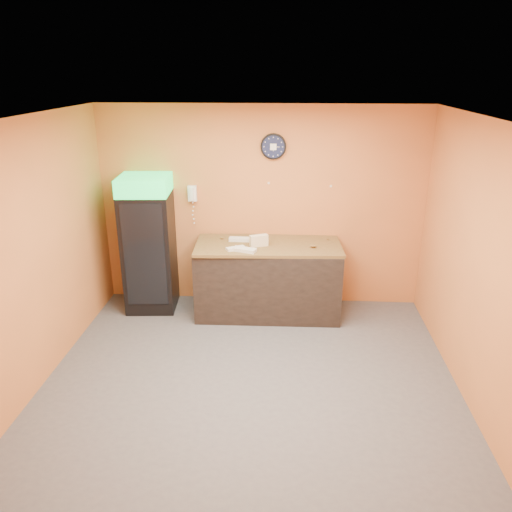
{
  "coord_description": "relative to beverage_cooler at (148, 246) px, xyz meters",
  "views": [
    {
      "loc": [
        0.37,
        -4.75,
        3.23
      ],
      "look_at": [
        0.02,
        0.6,
        1.2
      ],
      "focal_mm": 35.0,
      "sensor_mm": 36.0,
      "label": 1
    }
  ],
  "objects": [
    {
      "name": "left_wall",
      "position": [
        -0.71,
        -1.61,
        0.47
      ],
      "size": [
        0.02,
        4.0,
        2.8
      ],
      "primitive_type": "cube",
      "color": "#D4783B",
      "rests_on": "floor"
    },
    {
      "name": "right_wall",
      "position": [
        3.79,
        -1.61,
        0.47
      ],
      "size": [
        0.02,
        4.0,
        2.8
      ],
      "primitive_type": "cube",
      "color": "#D4783B",
      "rests_on": "floor"
    },
    {
      "name": "sub_roll_stack",
      "position": [
        1.54,
        -0.12,
        0.16
      ],
      "size": [
        0.25,
        0.17,
        0.15
      ],
      "rotation": [
        0.0,
        0.0,
        0.4
      ],
      "color": "beige",
      "rests_on": "butcher_paper"
    },
    {
      "name": "wrapped_sandwich_left",
      "position": [
        1.25,
        -0.29,
        0.1
      ],
      "size": [
        0.26,
        0.21,
        0.04
      ],
      "primitive_type": "cube",
      "rotation": [
        0.0,
        0.0,
        0.51
      ],
      "color": "silver",
      "rests_on": "butcher_paper"
    },
    {
      "name": "floor",
      "position": [
        1.54,
        -1.61,
        -0.93
      ],
      "size": [
        4.5,
        4.5,
        0.0
      ],
      "primitive_type": "plane",
      "color": "#47474C",
      "rests_on": "ground"
    },
    {
      "name": "beverage_cooler",
      "position": [
        0.0,
        0.0,
        0.0
      ],
      "size": [
        0.71,
        0.72,
        1.9
      ],
      "rotation": [
        0.0,
        0.0,
        0.08
      ],
      "color": "black",
      "rests_on": "floor"
    },
    {
      "name": "wall_clock",
      "position": [
        1.7,
        0.36,
        1.32
      ],
      "size": [
        0.34,
        0.06,
        0.34
      ],
      "color": "black",
      "rests_on": "back_wall"
    },
    {
      "name": "butcher_paper",
      "position": [
        1.66,
        -0.04,
        0.07
      ],
      "size": [
        1.99,
        0.98,
        0.04
      ],
      "primitive_type": "cube",
      "rotation": [
        0.0,
        0.0,
        0.05
      ],
      "color": "brown",
      "rests_on": "prep_counter"
    },
    {
      "name": "back_wall",
      "position": [
        1.54,
        0.39,
        0.47
      ],
      "size": [
        4.5,
        0.02,
        2.8
      ],
      "primitive_type": "cube",
      "color": "#D4783B",
      "rests_on": "floor"
    },
    {
      "name": "ceiling",
      "position": [
        1.54,
        -1.61,
        1.87
      ],
      "size": [
        4.5,
        4.0,
        0.02
      ],
      "primitive_type": "cube",
      "color": "white",
      "rests_on": "back_wall"
    },
    {
      "name": "kitchen_tool",
      "position": [
        1.54,
        -0.03,
        0.11
      ],
      "size": [
        0.05,
        0.05,
        0.05
      ],
      "primitive_type": "cylinder",
      "color": "silver",
      "rests_on": "butcher_paper"
    },
    {
      "name": "wall_phone",
      "position": [
        0.58,
        0.34,
        0.67
      ],
      "size": [
        0.12,
        0.1,
        0.22
      ],
      "color": "white",
      "rests_on": "back_wall"
    },
    {
      "name": "wrapped_sandwich_mid",
      "position": [
        1.37,
        -0.34,
        0.11
      ],
      "size": [
        0.32,
        0.21,
        0.04
      ],
      "primitive_type": "cube",
      "rotation": [
        0.0,
        0.0,
        -0.33
      ],
      "color": "silver",
      "rests_on": "butcher_paper"
    },
    {
      "name": "wrapped_sandwich_right",
      "position": [
        1.27,
        0.07,
        0.11
      ],
      "size": [
        0.3,
        0.13,
        0.04
      ],
      "primitive_type": "cube",
      "rotation": [
        0.0,
        0.0,
        -0.03
      ],
      "color": "silver",
      "rests_on": "butcher_paper"
    },
    {
      "name": "prep_counter",
      "position": [
        1.66,
        -0.04,
        -0.44
      ],
      "size": [
        1.96,
        0.9,
        0.97
      ],
      "primitive_type": "cube",
      "rotation": [
        0.0,
        0.0,
        0.02
      ],
      "color": "black",
      "rests_on": "floor"
    }
  ]
}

